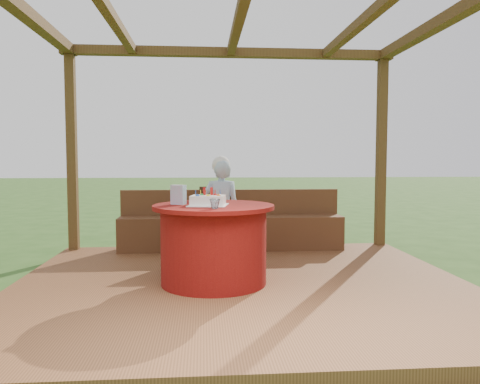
# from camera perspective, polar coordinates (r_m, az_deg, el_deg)

# --- Properties ---
(ground) EXTENTS (60.00, 60.00, 0.00)m
(ground) POSITION_cam_1_polar(r_m,az_deg,el_deg) (4.76, 0.24, -12.30)
(ground) COLOR #2C541C
(ground) RESTS_ON ground
(deck) EXTENTS (4.50, 4.00, 0.12)m
(deck) POSITION_cam_1_polar(r_m,az_deg,el_deg) (4.75, 0.24, -11.61)
(deck) COLOR brown
(deck) RESTS_ON ground
(pergola) EXTENTS (4.50, 4.00, 2.72)m
(pergola) POSITION_cam_1_polar(r_m,az_deg,el_deg) (4.69, 0.25, 17.18)
(pergola) COLOR brown
(pergola) RESTS_ON deck
(bench) EXTENTS (3.00, 0.42, 0.80)m
(bench) POSITION_cam_1_polar(r_m,az_deg,el_deg) (6.36, -1.05, -4.61)
(bench) COLOR brown
(bench) RESTS_ON deck
(table) EXTENTS (1.18, 1.18, 0.78)m
(table) POSITION_cam_1_polar(r_m,az_deg,el_deg) (4.61, -3.23, -6.29)
(table) COLOR maroon
(table) RESTS_ON deck
(chair) EXTENTS (0.43, 0.43, 0.87)m
(chair) POSITION_cam_1_polar(r_m,az_deg,el_deg) (5.85, -2.91, -3.23)
(chair) COLOR #361F11
(chair) RESTS_ON deck
(elderly_woman) EXTENTS (0.45, 0.31, 1.26)m
(elderly_woman) POSITION_cam_1_polar(r_m,az_deg,el_deg) (5.48, -2.32, -2.09)
(elderly_woman) COLOR #8CB6D1
(elderly_woman) RESTS_ON deck
(birthday_cake) EXTENTS (0.42, 0.42, 0.17)m
(birthday_cake) POSITION_cam_1_polar(r_m,az_deg,el_deg) (4.50, -3.92, -1.00)
(birthday_cake) COLOR white
(birthday_cake) RESTS_ON table
(gift_bag) EXTENTS (0.16, 0.13, 0.19)m
(gift_bag) POSITION_cam_1_polar(r_m,az_deg,el_deg) (4.62, -7.51, -0.33)
(gift_bag) COLOR #DB8DBF
(gift_bag) RESTS_ON table
(drinking_glass) EXTENTS (0.12, 0.12, 0.09)m
(drinking_glass) POSITION_cam_1_polar(r_m,az_deg,el_deg) (4.19, -3.09, -1.44)
(drinking_glass) COLOR white
(drinking_glass) RESTS_ON table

